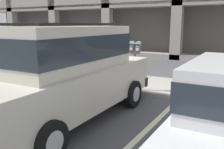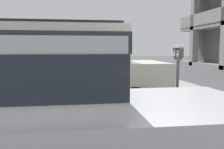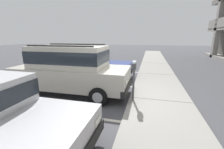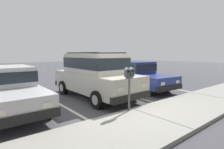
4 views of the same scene
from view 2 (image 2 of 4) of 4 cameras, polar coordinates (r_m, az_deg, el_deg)
ground_plane at (r=6.25m, az=10.73°, el=-8.03°), size 80.00×80.00×0.10m
sidewalk at (r=6.76m, az=21.29°, el=-6.32°), size 40.00×2.20×0.12m
parking_stall_lines at (r=4.46m, az=-0.08°, el=-12.98°), size 12.54×4.80×0.01m
silver_suv at (r=5.92m, az=-11.03°, el=2.34°), size 2.06×4.80×2.03m
red_sedan at (r=8.83m, az=-11.25°, el=1.76°), size 2.10×4.61×1.54m
dark_hatchback at (r=2.61m, az=-17.77°, el=-8.34°), size 1.85×4.48×1.54m
parking_meter_near at (r=5.98m, az=14.86°, el=3.12°), size 0.35×0.12×1.41m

